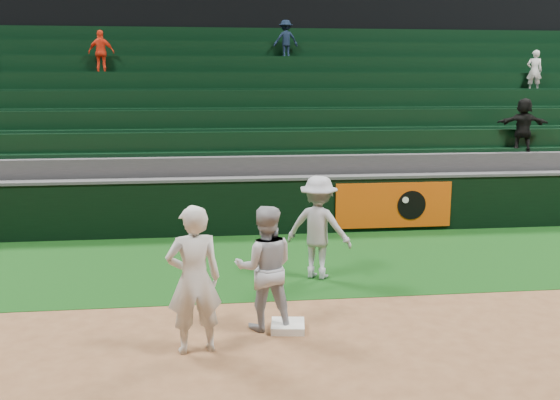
# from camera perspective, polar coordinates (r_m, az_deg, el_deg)

# --- Properties ---
(ground) EXTENTS (70.00, 70.00, 0.00)m
(ground) POSITION_cam_1_polar(r_m,az_deg,el_deg) (8.76, 0.81, -11.27)
(ground) COLOR brown
(ground) RESTS_ON ground
(foul_grass) EXTENTS (36.00, 4.20, 0.01)m
(foul_grass) POSITION_cam_1_polar(r_m,az_deg,el_deg) (11.58, -1.17, -5.67)
(foul_grass) COLOR #0C330D
(foul_grass) RESTS_ON ground
(upper_deck) EXTENTS (40.00, 12.00, 12.00)m
(upper_deck) POSITION_cam_1_polar(r_m,az_deg,el_deg) (25.66, -4.57, 16.90)
(upper_deck) COLOR black
(upper_deck) RESTS_ON ground
(first_base) EXTENTS (0.50, 0.50, 0.10)m
(first_base) POSITION_cam_1_polar(r_m,az_deg,el_deg) (8.56, 0.72, -11.46)
(first_base) COLOR white
(first_base) RESTS_ON ground
(first_baseman) EXTENTS (0.75, 0.56, 1.85)m
(first_baseman) POSITION_cam_1_polar(r_m,az_deg,el_deg) (7.70, -7.88, -7.22)
(first_baseman) COLOR silver
(first_baseman) RESTS_ON ground
(baserunner) EXTENTS (0.85, 0.67, 1.69)m
(baserunner) POSITION_cam_1_polar(r_m,az_deg,el_deg) (8.37, -1.37, -6.21)
(baserunner) COLOR #A8AAB3
(baserunner) RESTS_ON ground
(base_coach) EXTENTS (1.30, 1.10, 1.74)m
(base_coach) POSITION_cam_1_polar(r_m,az_deg,el_deg) (10.48, 3.54, -2.52)
(base_coach) COLOR #A4A8B2
(base_coach) RESTS_ON foul_grass
(field_wall) EXTENTS (36.00, 0.45, 1.25)m
(field_wall) POSITION_cam_1_polar(r_m,az_deg,el_deg) (13.55, -1.99, -0.48)
(field_wall) COLOR black
(field_wall) RESTS_ON ground
(stadium_seating) EXTENTS (36.00, 5.95, 4.99)m
(stadium_seating) POSITION_cam_1_polar(r_m,az_deg,el_deg) (17.12, -3.18, 5.51)
(stadium_seating) COLOR #323234
(stadium_seating) RESTS_ON ground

